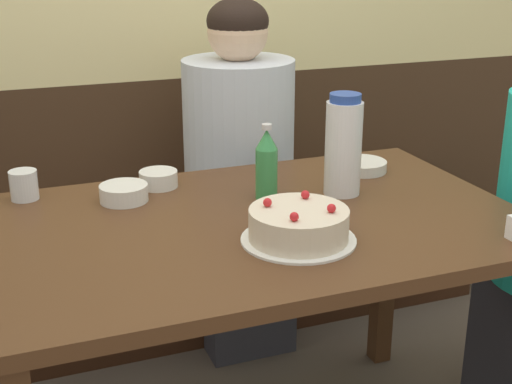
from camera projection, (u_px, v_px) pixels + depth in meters
bench_seat at (177, 271)px, 2.63m from camera, size 2.36×0.38×0.45m
dining_table at (258, 255)px, 1.75m from camera, size 1.29×0.83×0.75m
birthday_cake at (299, 226)px, 1.58m from camera, size 0.26×0.26×0.10m
water_pitcher at (343, 146)px, 1.85m from camera, size 0.10×0.10×0.27m
soju_bottle at (267, 164)px, 1.83m from camera, size 0.06×0.06×0.20m
bowl_soup_white at (158, 179)px, 1.94m from camera, size 0.10×0.10×0.04m
bowl_rice_small at (361, 166)px, 2.07m from camera, size 0.15×0.15×0.03m
bowl_side_dish at (124, 193)px, 1.83m from camera, size 0.12×0.12×0.04m
glass_water_tall at (24, 185)px, 1.84m from camera, size 0.07×0.07×0.08m
person_pale_blue_shirt at (239, 182)px, 2.43m from camera, size 0.37×0.37×1.21m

